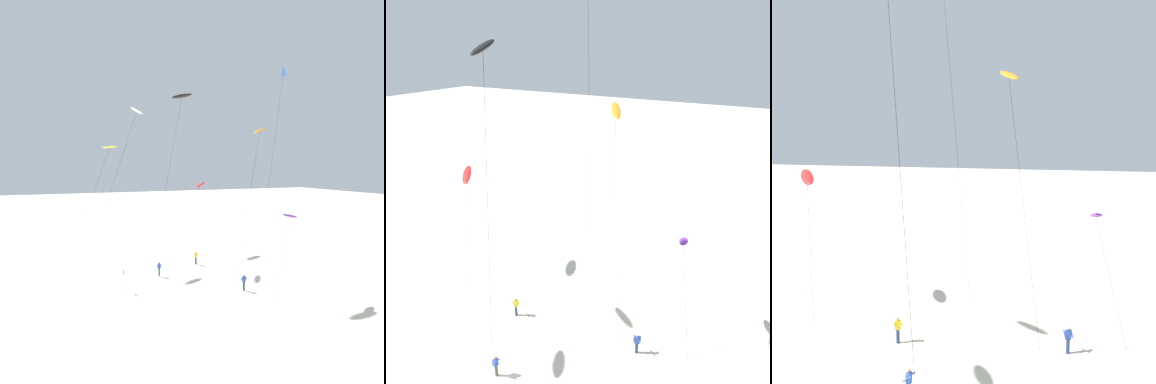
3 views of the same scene
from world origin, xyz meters
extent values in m
ellipsoid|color=orange|center=(3.17, 12.13, 16.63)|extent=(1.97, 2.71, 1.12)
cylinder|color=#262626|center=(4.50, 9.96, 8.26)|extent=(2.70, 4.36, 16.53)
ellipsoid|color=red|center=(-11.11, 10.87, 9.72)|extent=(2.62, 2.99, 1.37)
cylinder|color=#262626|center=(-10.27, 9.52, 4.78)|extent=(1.70, 2.73, 9.58)
cylinder|color=#262626|center=(-1.77, 17.34, 12.81)|extent=(3.83, 6.18, 25.62)
cylinder|color=#262626|center=(-0.63, 2.13, 10.42)|extent=(3.17, 5.11, 20.85)
ellipsoid|color=purple|center=(9.00, 12.06, 7.57)|extent=(1.02, 2.18, 0.70)
cylinder|color=#262626|center=(9.95, 10.54, 3.73)|extent=(1.92, 3.08, 7.47)
cylinder|color=navy|center=(7.47, 7.72, 0.44)|extent=(0.22, 0.22, 0.88)
cube|color=#2D4CA5|center=(7.47, 7.72, 1.17)|extent=(0.38, 0.29, 0.58)
sphere|color=beige|center=(7.47, 7.72, 1.57)|extent=(0.20, 0.20, 0.20)
cylinder|color=#2D4CA5|center=(7.68, 7.78, 1.22)|extent=(0.23, 0.51, 0.39)
cylinder|color=#2D4CA5|center=(7.26, 7.66, 1.22)|extent=(0.23, 0.51, 0.39)
cylinder|color=navy|center=(-2.77, 6.71, 0.44)|extent=(0.22, 0.22, 0.88)
cube|color=gold|center=(-2.77, 6.71, 1.17)|extent=(0.37, 0.27, 0.58)
sphere|color=tan|center=(-2.77, 6.71, 1.57)|extent=(0.20, 0.20, 0.20)
cylinder|color=gold|center=(-2.99, 6.67, 1.22)|extent=(0.20, 0.51, 0.39)
cylinder|color=gold|center=(-2.56, 6.76, 1.22)|extent=(0.20, 0.51, 0.39)
cube|color=#2D4CA5|center=(0.01, 1.01, 1.17)|extent=(0.23, 0.36, 0.58)
sphere|color=#9E7051|center=(0.01, 1.01, 1.57)|extent=(0.20, 0.20, 0.20)
cylinder|color=#2D4CA5|center=(-0.01, 0.79, 1.22)|extent=(0.51, 0.14, 0.39)
cylinder|color=#2D4CA5|center=(0.03, 1.23, 1.22)|extent=(0.51, 0.14, 0.39)
camera|label=1|loc=(36.14, -9.45, 12.45)|focal=31.28mm
camera|label=2|loc=(15.13, -14.24, 21.46)|focal=37.17mm
camera|label=3|loc=(7.52, -19.24, 13.23)|focal=44.13mm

